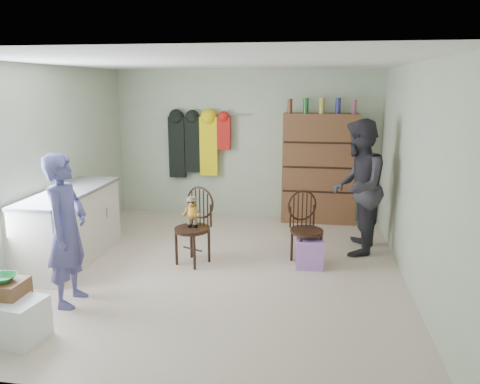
% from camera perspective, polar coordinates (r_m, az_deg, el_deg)
% --- Properties ---
extents(ground_plane, '(5.00, 5.00, 0.00)m').
position_cam_1_polar(ground_plane, '(5.95, -2.71, -9.31)').
color(ground_plane, beige).
rests_on(ground_plane, ground).
extents(room_walls, '(5.00, 5.00, 5.00)m').
position_cam_1_polar(room_walls, '(6.06, -1.88, 6.58)').
color(room_walls, '#B5C2A2').
rests_on(room_walls, ground).
extents(counter, '(0.64, 1.86, 0.94)m').
position_cam_1_polar(counter, '(6.45, -20.05, -3.87)').
color(counter, silver).
rests_on(counter, ground).
extents(stool, '(0.36, 0.31, 0.52)m').
position_cam_1_polar(stool, '(4.91, -26.58, -12.46)').
color(stool, brown).
rests_on(stool, ground).
extents(bowl, '(0.23, 0.23, 0.06)m').
position_cam_1_polar(bowl, '(4.80, -26.93, -9.33)').
color(bowl, green).
rests_on(bowl, stool).
extents(plastic_tub, '(0.45, 0.44, 0.38)m').
position_cam_1_polar(plastic_tub, '(4.77, -25.29, -13.98)').
color(plastic_tub, white).
rests_on(plastic_tub, ground).
extents(chair_front, '(0.58, 0.58, 0.99)m').
position_cam_1_polar(chair_front, '(5.99, -5.59, -3.41)').
color(chair_front, '#321C11').
rests_on(chair_front, ground).
extents(chair_far, '(0.55, 0.55, 0.93)m').
position_cam_1_polar(chair_far, '(6.04, 7.94, -4.01)').
color(chair_far, '#321C11').
rests_on(chair_far, ground).
extents(striped_bag, '(0.35, 0.27, 0.36)m').
position_cam_1_polar(striped_bag, '(5.98, 8.49, -7.47)').
color(striped_bag, '#E572CF').
rests_on(striped_bag, ground).
extents(person_left, '(0.41, 0.60, 1.59)m').
position_cam_1_polar(person_left, '(5.13, -20.37, -4.38)').
color(person_left, '#4B4A87').
rests_on(person_left, ground).
extents(person_right, '(0.84, 1.00, 1.82)m').
position_cam_1_polar(person_right, '(6.44, 14.15, 0.55)').
color(person_right, '#2D2B33').
rests_on(person_right, ground).
extents(dresser, '(1.20, 0.39, 2.05)m').
position_cam_1_polar(dresser, '(7.81, 9.63, 2.90)').
color(dresser, brown).
rests_on(dresser, ground).
extents(coat_rack, '(1.42, 0.12, 1.09)m').
position_cam_1_polar(coat_rack, '(8.07, -5.27, 5.80)').
color(coat_rack, '#99999E').
rests_on(coat_rack, ground).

